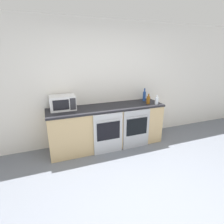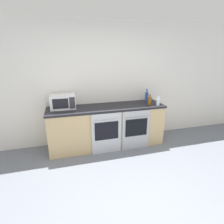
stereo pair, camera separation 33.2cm
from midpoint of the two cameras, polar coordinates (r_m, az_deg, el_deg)
ground_plane at (r=2.59m, az=14.63°, el=-30.23°), size 16.00×16.00×0.00m
wall_back at (r=3.86m, az=-0.48°, el=9.10°), size 10.00×0.06×2.60m
counter_back at (r=3.78m, az=0.90°, el=-4.63°), size 2.44×0.65×0.89m
oven_left at (r=3.48m, az=0.95°, el=-7.06°), size 0.59×0.06×0.84m
oven_right at (r=3.69m, az=10.40°, el=-5.83°), size 0.59×0.06×0.84m
microwave at (r=3.56m, az=-13.22°, el=3.34°), size 0.48×0.33×0.28m
bottle_amber at (r=3.87m, az=14.63°, el=3.58°), size 0.08×0.08×0.22m
bottle_clear at (r=3.85m, az=17.21°, el=3.15°), size 0.07×0.07×0.20m
bottle_blue at (r=4.10m, az=13.53°, el=4.87°), size 0.07×0.07×0.29m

